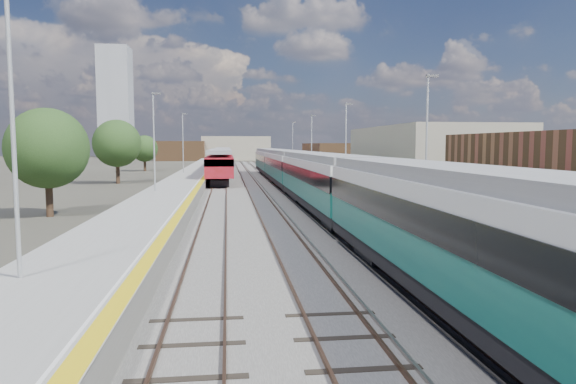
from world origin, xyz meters
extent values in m
plane|color=#47443A|center=(0.00, 50.00, 0.00)|extent=(320.00, 320.00, 0.00)
cube|color=#565451|center=(-2.25, 52.50, 0.03)|extent=(10.50, 155.00, 0.06)
cube|color=#4C3323|center=(0.78, 55.00, 0.11)|extent=(0.07, 160.00, 0.14)
cube|color=#4C3323|center=(2.22, 55.00, 0.11)|extent=(0.07, 160.00, 0.14)
cube|color=#4C3323|center=(-2.72, 55.00, 0.11)|extent=(0.07, 160.00, 0.14)
cube|color=#4C3323|center=(-1.28, 55.00, 0.11)|extent=(0.07, 160.00, 0.14)
cube|color=#4C3323|center=(-6.22, 55.00, 0.11)|extent=(0.07, 160.00, 0.14)
cube|color=#4C3323|center=(-4.78, 55.00, 0.11)|extent=(0.07, 160.00, 0.14)
cube|color=gray|center=(0.45, 55.00, 0.10)|extent=(0.08, 160.00, 0.10)
cube|color=gray|center=(-0.95, 55.00, 0.10)|extent=(0.08, 160.00, 0.10)
cube|color=slate|center=(5.25, 52.50, 0.50)|extent=(4.70, 155.00, 1.00)
cube|color=gray|center=(5.25, 52.50, 1.00)|extent=(4.70, 155.00, 0.03)
cube|color=gold|center=(3.15, 52.50, 1.02)|extent=(0.40, 155.00, 0.01)
cube|color=gray|center=(7.45, 52.50, 1.60)|extent=(0.06, 155.00, 1.20)
cylinder|color=#9EA0A3|center=(6.60, 22.00, 4.77)|extent=(0.12, 0.12, 7.50)
cube|color=#4C4C4F|center=(6.85, 22.00, 8.42)|extent=(0.70, 0.18, 0.14)
cylinder|color=#9EA0A3|center=(6.60, 42.00, 4.77)|extent=(0.12, 0.12, 7.50)
cube|color=#4C4C4F|center=(6.85, 42.00, 8.42)|extent=(0.70, 0.18, 0.14)
cylinder|color=#9EA0A3|center=(6.60, 62.00, 4.77)|extent=(0.12, 0.12, 7.50)
cube|color=#4C4C4F|center=(6.85, 62.00, 8.42)|extent=(0.70, 0.18, 0.14)
cylinder|color=#9EA0A3|center=(6.60, 82.00, 4.77)|extent=(0.12, 0.12, 7.50)
cube|color=#4C4C4F|center=(6.85, 82.00, 8.42)|extent=(0.70, 0.18, 0.14)
cube|color=slate|center=(-9.05, 52.50, 0.50)|extent=(4.30, 155.00, 1.00)
cube|color=gray|center=(-9.05, 52.50, 1.00)|extent=(4.30, 155.00, 0.03)
cube|color=gold|center=(-7.15, 52.50, 1.02)|extent=(0.45, 155.00, 0.01)
cube|color=silver|center=(-7.50, 52.50, 1.03)|extent=(0.08, 155.00, 0.01)
cylinder|color=#9EA0A3|center=(-10.20, 8.00, 4.77)|extent=(0.12, 0.12, 7.50)
cylinder|color=#9EA0A3|center=(-10.20, 34.00, 4.77)|extent=(0.12, 0.12, 7.50)
cube|color=#4C4C4F|center=(-9.95, 34.00, 8.42)|extent=(0.70, 0.18, 0.14)
cylinder|color=#9EA0A3|center=(-10.20, 60.00, 4.77)|extent=(0.12, 0.12, 7.50)
cube|color=#4C4C4F|center=(-9.95, 60.00, 8.42)|extent=(0.70, 0.18, 0.14)
cube|color=gray|center=(16.00, 45.00, 3.20)|extent=(11.00, 22.00, 6.40)
cube|color=brown|center=(13.00, 78.00, 2.40)|extent=(8.00, 18.00, 4.80)
cube|color=gray|center=(-2.00, 150.00, 3.50)|extent=(20.00, 14.00, 7.00)
cube|color=brown|center=(-18.00, 145.00, 2.80)|extent=(14.00, 12.00, 5.60)
cube|color=gray|center=(-45.00, 190.00, 20.00)|extent=(11.00, 11.00, 40.00)
cube|color=black|center=(1.50, 6.32, 0.92)|extent=(2.84, 20.34, 0.48)
cube|color=#115A52|center=(1.50, 6.32, 1.75)|extent=(2.94, 20.34, 1.19)
cube|color=black|center=(1.50, 6.32, 2.69)|extent=(3.00, 20.34, 0.81)
cube|color=silver|center=(1.50, 6.32, 3.34)|extent=(2.94, 20.34, 0.50)
cube|color=gray|center=(1.50, 6.32, 3.78)|extent=(2.61, 20.34, 0.42)
cube|color=black|center=(1.50, 27.16, 0.92)|extent=(2.84, 20.34, 0.48)
cube|color=#115A52|center=(1.50, 27.16, 1.75)|extent=(2.94, 20.34, 1.19)
cube|color=black|center=(1.50, 27.16, 2.69)|extent=(3.00, 20.34, 0.81)
cube|color=silver|center=(1.50, 27.16, 3.34)|extent=(2.94, 20.34, 0.50)
cube|color=gray|center=(1.50, 27.16, 3.78)|extent=(2.61, 20.34, 0.42)
cube|color=black|center=(1.50, 48.00, 0.92)|extent=(2.84, 20.34, 0.48)
cube|color=#115A52|center=(1.50, 48.00, 1.75)|extent=(2.94, 20.34, 1.19)
cube|color=black|center=(1.50, 48.00, 2.69)|extent=(3.00, 20.34, 0.81)
cube|color=silver|center=(1.50, 48.00, 3.34)|extent=(2.94, 20.34, 0.50)
cube|color=gray|center=(1.50, 48.00, 3.78)|extent=(2.61, 20.34, 0.42)
cube|color=black|center=(1.50, 68.83, 0.92)|extent=(2.84, 20.34, 0.48)
cube|color=#115A52|center=(1.50, 68.83, 1.75)|extent=(2.94, 20.34, 1.19)
cube|color=black|center=(1.50, 68.83, 2.69)|extent=(3.00, 20.34, 0.81)
cube|color=silver|center=(1.50, 68.83, 3.34)|extent=(2.94, 20.34, 0.50)
cube|color=gray|center=(1.50, 68.83, 3.78)|extent=(2.61, 20.34, 0.42)
cube|color=black|center=(-5.50, 56.25, 0.50)|extent=(2.02, 17.18, 0.70)
cube|color=maroon|center=(-5.50, 56.25, 2.18)|extent=(2.98, 20.22, 2.13)
cube|color=black|center=(-5.50, 56.25, 2.71)|extent=(3.04, 20.22, 0.74)
cube|color=gray|center=(-5.50, 56.25, 3.78)|extent=(2.66, 20.22, 0.43)
cube|color=black|center=(-5.50, 76.96, 0.50)|extent=(2.02, 17.18, 0.70)
cube|color=maroon|center=(-5.50, 76.96, 2.18)|extent=(2.98, 20.22, 2.13)
cube|color=black|center=(-5.50, 76.96, 2.71)|extent=(3.04, 20.22, 0.74)
cube|color=gray|center=(-5.50, 76.96, 3.78)|extent=(2.66, 20.22, 0.43)
cube|color=black|center=(-5.50, 97.68, 0.50)|extent=(2.02, 17.18, 0.70)
cube|color=maroon|center=(-5.50, 97.68, 2.18)|extent=(2.98, 20.22, 2.13)
cube|color=black|center=(-5.50, 97.68, 2.71)|extent=(3.04, 20.22, 0.74)
cube|color=gray|center=(-5.50, 97.68, 3.78)|extent=(2.66, 20.22, 0.43)
cylinder|color=#382619|center=(-15.89, 27.69, 1.20)|extent=(0.44, 0.44, 2.40)
sphere|color=#213A16|center=(-15.89, 27.69, 4.33)|extent=(5.06, 5.06, 5.06)
cylinder|color=#382619|center=(-17.41, 55.74, 1.31)|extent=(0.44, 0.44, 2.61)
sphere|color=#213A16|center=(-17.41, 55.74, 4.71)|extent=(5.51, 5.51, 5.51)
cylinder|color=#382619|center=(-18.85, 84.99, 1.08)|extent=(0.44, 0.44, 2.16)
sphere|color=#213A16|center=(-18.85, 84.99, 3.90)|extent=(4.56, 4.56, 4.56)
cylinder|color=#382619|center=(22.21, 60.74, 1.04)|extent=(0.44, 0.44, 2.08)
sphere|color=#213A16|center=(22.21, 60.74, 3.76)|extent=(4.39, 4.39, 4.39)
camera|label=1|loc=(-4.68, -6.15, 4.56)|focal=32.00mm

